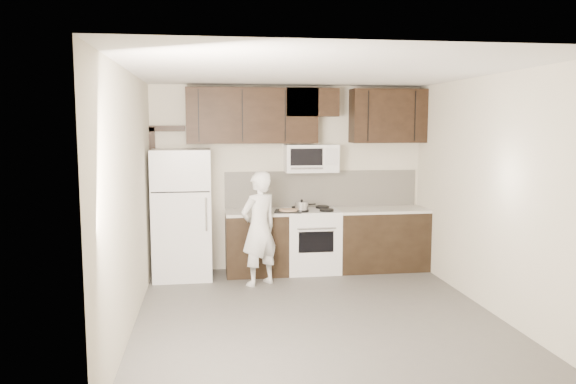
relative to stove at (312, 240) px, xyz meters
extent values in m
plane|color=#585552|center=(-0.30, -1.94, -0.46)|extent=(4.50, 4.50, 0.00)
plane|color=beige|center=(-0.30, 0.31, 0.89)|extent=(4.00, 0.00, 4.00)
plane|color=white|center=(-0.30, -1.94, 2.24)|extent=(4.50, 4.50, 0.00)
cube|color=black|center=(-0.81, 0.00, -0.03)|extent=(0.87, 0.62, 0.87)
cube|color=black|center=(1.04, 0.00, -0.03)|extent=(1.32, 0.62, 0.87)
cube|color=silver|center=(-0.81, 0.00, 0.43)|extent=(0.87, 0.64, 0.04)
cube|color=silver|center=(1.04, 0.00, 0.43)|extent=(1.32, 0.64, 0.04)
cube|color=white|center=(0.00, 0.00, -0.02)|extent=(0.76, 0.62, 0.89)
cube|color=white|center=(0.00, 0.00, 0.44)|extent=(0.76, 0.62, 0.02)
cube|color=black|center=(0.00, -0.30, 0.04)|extent=(0.50, 0.01, 0.30)
cylinder|color=silver|center=(0.00, -0.34, 0.24)|extent=(0.55, 0.02, 0.02)
cylinder|color=black|center=(-0.18, -0.15, 0.46)|extent=(0.20, 0.20, 0.03)
cylinder|color=black|center=(0.18, -0.15, 0.46)|extent=(0.20, 0.20, 0.03)
cylinder|color=black|center=(-0.18, 0.15, 0.46)|extent=(0.20, 0.20, 0.03)
cylinder|color=black|center=(0.18, 0.15, 0.46)|extent=(0.20, 0.20, 0.03)
cube|color=beige|center=(0.20, 0.30, 0.72)|extent=(2.90, 0.02, 0.54)
cube|color=black|center=(-0.85, 0.14, 1.80)|extent=(1.85, 0.35, 0.78)
cube|color=black|center=(1.15, 0.14, 1.80)|extent=(1.10, 0.35, 0.78)
cube|color=black|center=(0.00, 0.14, 1.99)|extent=(0.76, 0.35, 0.40)
cube|color=white|center=(0.00, 0.12, 1.19)|extent=(0.76, 0.38, 0.40)
cube|color=black|center=(-0.10, -0.07, 1.22)|extent=(0.46, 0.01, 0.24)
cube|color=silver|center=(0.26, -0.07, 1.22)|extent=(0.18, 0.01, 0.24)
cylinder|color=silver|center=(-0.10, -0.10, 1.06)|extent=(0.46, 0.02, 0.02)
cube|color=white|center=(-1.85, -0.05, 0.44)|extent=(0.80, 0.72, 1.80)
cube|color=black|center=(-1.85, -0.41, 0.79)|extent=(0.77, 0.01, 0.02)
cylinder|color=silver|center=(-1.52, -0.44, 0.49)|extent=(0.03, 0.03, 0.45)
cube|color=black|center=(-2.26, 0.27, 0.59)|extent=(0.08, 0.08, 2.10)
cube|color=black|center=(-2.05, 0.27, 1.62)|extent=(0.50, 0.08, 0.08)
cylinder|color=silver|center=(-0.18, -0.15, 0.52)|extent=(0.19, 0.19, 0.14)
sphere|color=black|center=(-0.18, -0.15, 0.61)|extent=(0.04, 0.04, 0.04)
cylinder|color=black|center=(-0.05, -0.09, 0.54)|extent=(0.17, 0.09, 0.02)
cube|color=black|center=(-0.37, -0.15, 0.46)|extent=(0.43, 0.35, 0.02)
cylinder|color=beige|center=(-0.37, -0.15, 0.48)|extent=(0.30, 0.30, 0.02)
imported|color=white|center=(-0.83, -0.58, 0.30)|extent=(0.67, 0.61, 1.53)
camera|label=1|loc=(-1.49, -7.89, 1.68)|focal=35.00mm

